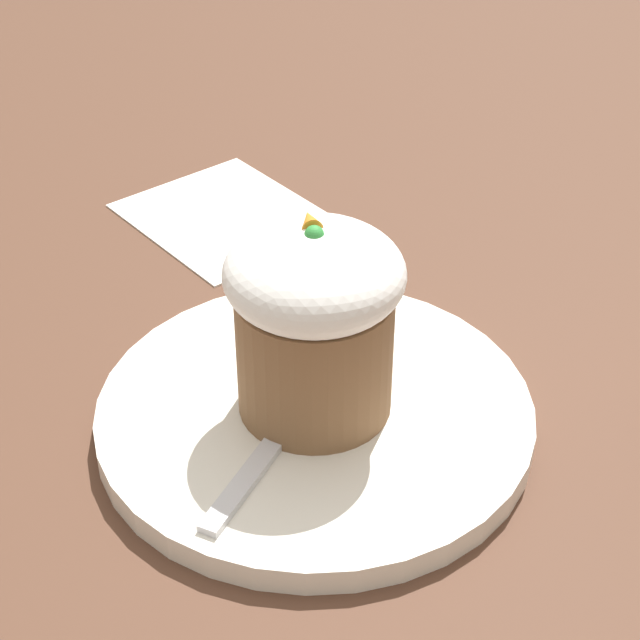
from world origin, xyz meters
The scene contains 5 objects.
ground_plane centered at (0.00, 0.00, 0.00)m, with size 4.00×4.00×0.00m, color #513323.
dessert_plate centered at (0.00, 0.00, 0.01)m, with size 0.22×0.22×0.01m.
carrot_cake centered at (0.00, 0.00, 0.07)m, with size 0.09×0.09×0.10m.
spoon centered at (-0.02, 0.02, 0.02)m, with size 0.10×0.08×0.01m.
paper_napkin centered at (0.22, 0.03, 0.00)m, with size 0.17×0.16×0.00m.
Camera 1 is at (-0.41, 0.07, 0.36)m, focal length 60.00 mm.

